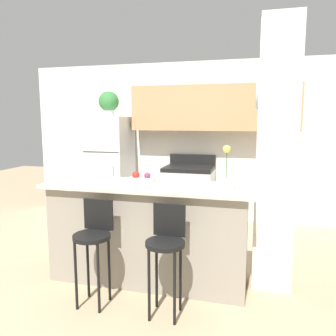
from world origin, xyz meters
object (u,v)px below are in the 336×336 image
object	(u,v)px
refrigerator	(110,168)
bar_stool_right	(166,245)
fruit_bowl	(141,179)
stove_range	(189,195)
potted_plant_on_fridge	(109,103)
orchid_vase	(226,179)
trash_bin	(137,213)
bar_stool_left	(94,238)

from	to	relation	value
refrigerator	bar_stool_right	world-z (taller)	refrigerator
fruit_bowl	stove_range	bearing A→B (deg)	86.15
refrigerator	potted_plant_on_fridge	world-z (taller)	potted_plant_on_fridge
potted_plant_on_fridge	orchid_vase	xyz separation A→B (m)	(2.03, -1.92, -0.82)
trash_bin	fruit_bowl	bearing A→B (deg)	-67.95
bar_stool_right	fruit_bowl	size ratio (longest dim) A/B	3.45
bar_stool_left	potted_plant_on_fridge	size ratio (longest dim) A/B	2.30
stove_range	fruit_bowl	world-z (taller)	fruit_bowl
orchid_vase	fruit_bowl	bearing A→B (deg)	174.42
potted_plant_on_fridge	orchid_vase	distance (m)	2.92
orchid_vase	bar_stool_right	bearing A→B (deg)	-130.75
potted_plant_on_fridge	fruit_bowl	size ratio (longest dim) A/B	1.50
refrigerator	potted_plant_on_fridge	xyz separation A→B (m)	(-0.00, 0.00, 1.06)
refrigerator	bar_stool_right	xyz separation A→B (m)	(1.60, -2.43, -0.23)
orchid_vase	trash_bin	size ratio (longest dim) A/B	1.05
bar_stool_left	trash_bin	world-z (taller)	bar_stool_left
refrigerator	bar_stool_right	bearing A→B (deg)	-56.62
potted_plant_on_fridge	fruit_bowl	bearing A→B (deg)	-57.30
refrigerator	stove_range	distance (m)	1.36
stove_range	trash_bin	world-z (taller)	stove_range
fruit_bowl	trash_bin	distance (m)	1.92
fruit_bowl	trash_bin	size ratio (longest dim) A/B	0.71
potted_plant_on_fridge	bar_stool_right	bearing A→B (deg)	-56.62
refrigerator	bar_stool_left	size ratio (longest dim) A/B	1.81
bar_stool_left	trash_bin	distance (m)	2.26
potted_plant_on_fridge	trash_bin	distance (m)	1.81
orchid_vase	fruit_bowl	size ratio (longest dim) A/B	1.49
bar_stool_left	fruit_bowl	bearing A→B (deg)	67.87
bar_stool_right	refrigerator	bearing A→B (deg)	123.38
bar_stool_left	orchid_vase	size ratio (longest dim) A/B	2.32
potted_plant_on_fridge	fruit_bowl	xyz separation A→B (m)	(1.18, -1.84, -0.87)
stove_range	bar_stool_left	size ratio (longest dim) A/B	1.16
refrigerator	bar_stool_left	xyz separation A→B (m)	(0.94, -2.43, -0.23)
stove_range	trash_bin	bearing A→B (deg)	-160.14
stove_range	potted_plant_on_fridge	size ratio (longest dim) A/B	2.66
refrigerator	potted_plant_on_fridge	bearing A→B (deg)	114.95
bar_stool_right	orchid_vase	world-z (taller)	orchid_vase
stove_range	orchid_vase	bearing A→B (deg)	-69.74
bar_stool_left	fruit_bowl	distance (m)	0.76
stove_range	bar_stool_left	bearing A→B (deg)	-98.41
bar_stool_left	stove_range	bearing A→B (deg)	81.59
stove_range	bar_stool_right	xyz separation A→B (m)	(0.29, -2.47, 0.14)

